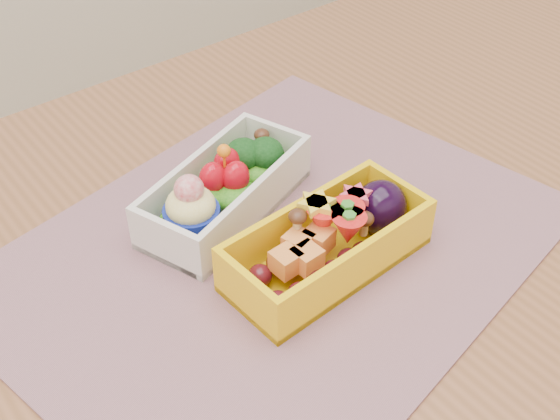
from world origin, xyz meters
TOP-DOWN VIEW (x-y plane):
  - table at (0.00, 0.00)m, footprint 1.20×0.80m
  - placemat at (-0.04, 0.04)m, footprint 0.55×0.46m
  - bento_white at (-0.05, 0.11)m, footprint 0.19×0.13m
  - bento_yellow at (-0.02, -0.01)m, footprint 0.19×0.09m

SIDE VIEW (x-z plane):
  - table at x=0.00m, z-range 0.28..1.03m
  - placemat at x=-0.04m, z-range 0.75..0.75m
  - bento_white at x=-0.05m, z-range 0.74..0.81m
  - bento_yellow at x=-0.02m, z-range 0.75..0.81m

